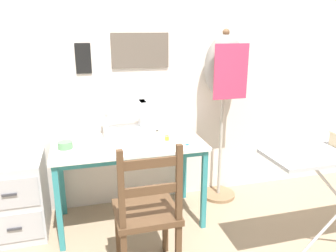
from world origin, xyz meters
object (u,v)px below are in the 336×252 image
object	(u,v)px
wooden_chair	(147,214)
filing_cabinet	(17,196)
fabric_bowl	(65,145)
dress_form	(224,76)
thread_spool_near_machine	(157,133)
sewing_machine	(130,120)
scissors	(190,145)
thread_spool_mid_table	(167,138)

from	to	relation	value
wooden_chair	filing_cabinet	world-z (taller)	wooden_chair
fabric_bowl	dress_form	distance (m)	1.45
thread_spool_near_machine	dress_form	distance (m)	0.78
filing_cabinet	sewing_machine	bearing A→B (deg)	4.80
sewing_machine	fabric_bowl	distance (m)	0.56
scissors	dress_form	distance (m)	0.75
fabric_bowl	wooden_chair	bearing A→B (deg)	-52.90
wooden_chair	thread_spool_mid_table	bearing A→B (deg)	64.32
fabric_bowl	dress_form	size ratio (longest dim) A/B	0.07
fabric_bowl	filing_cabinet	distance (m)	0.58
thread_spool_mid_table	filing_cabinet	bearing A→B (deg)	175.02
sewing_machine	scissors	xyz separation A→B (m)	(0.41, -0.34, -0.14)
wooden_chair	dress_form	world-z (taller)	dress_form
fabric_bowl	thread_spool_near_machine	xyz separation A→B (m)	(0.74, 0.12, -0.01)
filing_cabinet	thread_spool_mid_table	bearing A→B (deg)	-4.98
thread_spool_mid_table	filing_cabinet	size ratio (longest dim) A/B	0.07
fabric_bowl	thread_spool_near_machine	distance (m)	0.75
sewing_machine	thread_spool_mid_table	distance (m)	0.34
scissors	filing_cabinet	size ratio (longest dim) A/B	0.18
wooden_chair	dress_form	distance (m)	1.42
dress_form	fabric_bowl	bearing A→B (deg)	-171.58
fabric_bowl	thread_spool_near_machine	bearing A→B (deg)	8.95
thread_spool_near_machine	wooden_chair	distance (m)	0.85
thread_spool_near_machine	dress_form	world-z (taller)	dress_form
fabric_bowl	scissors	world-z (taller)	fabric_bowl
wooden_chair	dress_form	bearing A→B (deg)	43.95
thread_spool_near_machine	thread_spool_mid_table	size ratio (longest dim) A/B	1.01
sewing_machine	thread_spool_near_machine	distance (m)	0.25
filing_cabinet	scissors	bearing A→B (deg)	-11.03
wooden_chair	dress_form	size ratio (longest dim) A/B	0.60
scissors	wooden_chair	bearing A→B (deg)	-133.55
scissors	thread_spool_near_machine	world-z (taller)	thread_spool_near_machine
fabric_bowl	thread_spool_near_machine	size ratio (longest dim) A/B	2.52
wooden_chair	fabric_bowl	bearing A→B (deg)	127.10
fabric_bowl	scissors	xyz separation A→B (m)	(0.93, -0.18, -0.03)
thread_spool_near_machine	dress_form	bearing A→B (deg)	7.81
thread_spool_near_machine	dress_form	size ratio (longest dim) A/B	0.03
sewing_machine	dress_form	size ratio (longest dim) A/B	0.26
scissors	thread_spool_near_machine	size ratio (longest dim) A/B	2.50
fabric_bowl	thread_spool_near_machine	world-z (taller)	fabric_bowl
fabric_bowl	thread_spool_mid_table	size ratio (longest dim) A/B	2.53
sewing_machine	scissors	distance (m)	0.55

